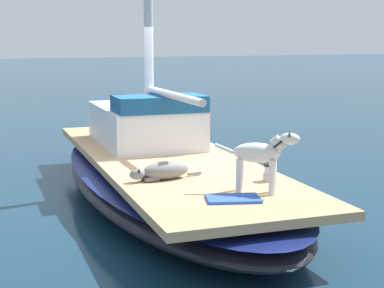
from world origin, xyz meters
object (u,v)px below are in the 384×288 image
(dog_white, at_px, (261,155))
(deck_towel, at_px, (233,199))
(deck_winch, at_px, (270,173))
(sailboat_main, at_px, (167,179))
(dog_grey, at_px, (163,171))

(dog_white, relative_size, deck_towel, 1.46)
(deck_winch, relative_size, deck_towel, 0.38)
(sailboat_main, distance_m, deck_towel, 2.51)
(dog_grey, relative_size, deck_towel, 1.70)
(dog_white, relative_size, deck_winch, 3.91)
(dog_grey, bearing_deg, deck_towel, -71.48)
(dog_grey, bearing_deg, dog_white, -50.98)
(sailboat_main, relative_size, dog_grey, 7.66)
(sailboat_main, height_order, deck_towel, deck_towel)
(sailboat_main, xyz_separation_m, deck_towel, (-0.10, -2.48, 0.34))
(deck_towel, bearing_deg, dog_white, 23.67)
(deck_towel, bearing_deg, sailboat_main, 87.60)
(dog_grey, relative_size, dog_white, 1.16)
(deck_winch, bearing_deg, dog_white, -128.15)
(dog_white, bearing_deg, deck_towel, -156.33)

